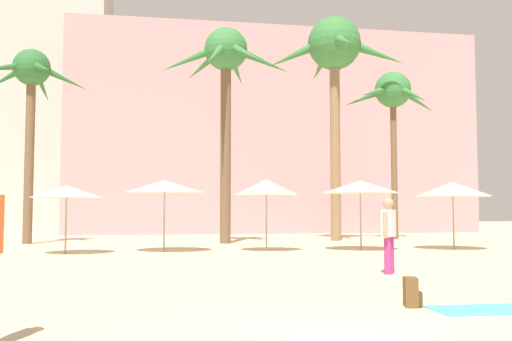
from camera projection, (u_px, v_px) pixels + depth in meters
name	position (u px, v px, depth m)	size (l,w,h in m)	color
hotel_pink	(268.00, 137.00, 38.27)	(24.94, 8.55, 12.43)	pink
hotel_tower_gray	(5.00, 77.00, 43.05)	(14.83, 8.47, 22.49)	#BCB7AD
palm_tree_far_left	(226.00, 67.00, 24.65)	(5.83, 5.51, 9.17)	brown
palm_tree_center	(334.00, 55.00, 26.84)	(6.58, 6.67, 10.36)	#896B4C
palm_tree_right	(393.00, 98.00, 28.06)	(4.53, 4.59, 8.09)	brown
palm_tree_far_right	(31.00, 85.00, 24.28)	(4.56, 4.53, 8.15)	brown
cafe_umbrella_0	(67.00, 192.00, 18.36)	(2.26, 2.26, 2.17)	gray
cafe_umbrella_1	(453.00, 189.00, 20.51)	(2.64, 2.64, 2.38)	gray
cafe_umbrella_2	(360.00, 187.00, 20.11)	(2.67, 2.67, 2.41)	gray
cafe_umbrella_3	(266.00, 187.00, 19.68)	(2.19, 2.19, 2.43)	gray
cafe_umbrella_4	(165.00, 186.00, 19.42)	(2.65, 2.65, 2.38)	gray
beach_towel	(487.00, 310.00, 8.03)	(1.55, 0.83, 0.01)	#4CC6D6
backpack	(411.00, 293.00, 8.31)	(0.30, 0.34, 0.42)	brown
person_mid_center	(389.00, 232.00, 12.65)	(0.45, 0.53, 1.66)	#B7337F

